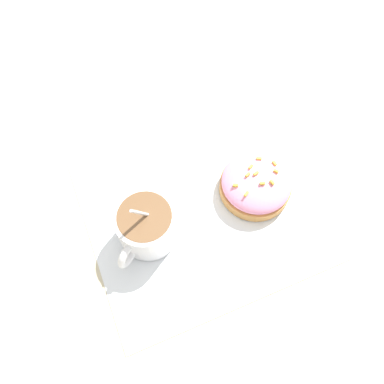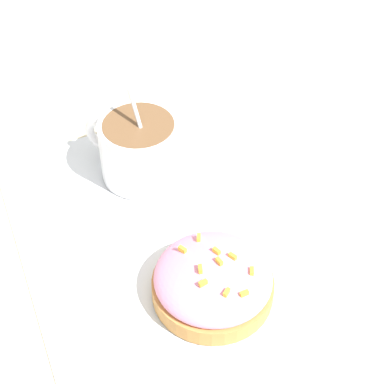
{
  "view_description": "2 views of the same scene",
  "coord_description": "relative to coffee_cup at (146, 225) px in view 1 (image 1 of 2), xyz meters",
  "views": [
    {
      "loc": [
        0.09,
        0.2,
        0.49
      ],
      "look_at": [
        0.01,
        -0.01,
        0.03
      ],
      "focal_mm": 35.0,
      "sensor_mm": 36.0,
      "label": 1
    },
    {
      "loc": [
        -0.38,
        0.13,
        0.45
      ],
      "look_at": [
        0.01,
        -0.02,
        0.03
      ],
      "focal_mm": 60.0,
      "sensor_mm": 36.0,
      "label": 2
    }
  ],
  "objects": [
    {
      "name": "frosted_pastry",
      "position": [
        -0.16,
        -0.01,
        -0.02
      ],
      "size": [
        0.1,
        0.1,
        0.04
      ],
      "color": "#C18442",
      "rests_on": "paper_napkin"
    },
    {
      "name": "coffee_cup",
      "position": [
        0.0,
        0.0,
        0.0
      ],
      "size": [
        0.09,
        0.08,
        0.1
      ],
      "color": "white",
      "rests_on": "paper_napkin"
    },
    {
      "name": "ground_plane",
      "position": [
        -0.08,
        -0.01,
        -0.04
      ],
      "size": [
        3.0,
        3.0,
        0.0
      ],
      "primitive_type": "plane",
      "color": "#C6B793"
    },
    {
      "name": "paper_napkin",
      "position": [
        -0.08,
        -0.01,
        -0.04
      ],
      "size": [
        0.33,
        0.3,
        0.0
      ],
      "color": "white",
      "rests_on": "ground_plane"
    }
  ]
}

